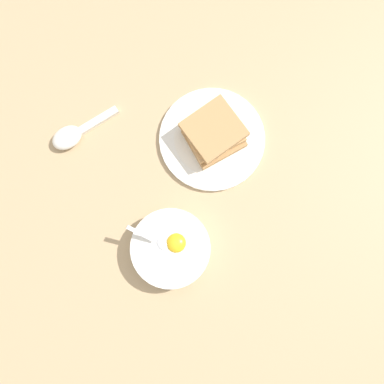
# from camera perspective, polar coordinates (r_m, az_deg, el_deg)

# --- Properties ---
(ground_plane) EXTENTS (3.00, 3.00, 0.00)m
(ground_plane) POSITION_cam_1_polar(r_m,az_deg,el_deg) (0.86, -2.03, 6.96)
(ground_plane) COLOR tan
(egg_bowl) EXTENTS (0.14, 0.14, 0.07)m
(egg_bowl) POSITION_cam_1_polar(r_m,az_deg,el_deg) (0.81, -2.71, -7.16)
(egg_bowl) COLOR white
(egg_bowl) RESTS_ON ground_plane
(toast_plate) EXTENTS (0.20, 0.20, 0.01)m
(toast_plate) POSITION_cam_1_polar(r_m,az_deg,el_deg) (0.85, 2.57, 6.74)
(toast_plate) COLOR white
(toast_plate) RESTS_ON ground_plane
(toast_sandwich) EXTENTS (0.10, 0.11, 0.05)m
(toast_sandwich) POSITION_cam_1_polar(r_m,az_deg,el_deg) (0.82, 2.77, 7.46)
(toast_sandwich) COLOR tan
(toast_sandwich) RESTS_ON toast_plate
(soup_spoon) EXTENTS (0.05, 0.14, 0.03)m
(soup_spoon) POSITION_cam_1_polar(r_m,az_deg,el_deg) (0.88, -14.94, 7.04)
(soup_spoon) COLOR white
(soup_spoon) RESTS_ON ground_plane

